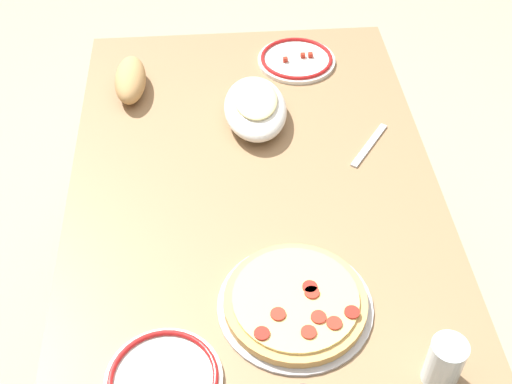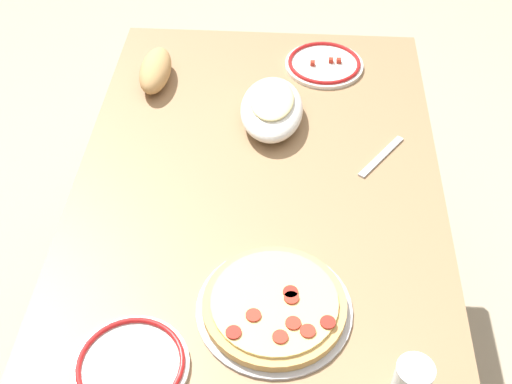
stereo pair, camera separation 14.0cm
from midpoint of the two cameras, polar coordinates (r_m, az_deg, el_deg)
ground_plane at (r=2.02m, az=2.06°, el=-15.61°), size 8.00×8.00×0.00m
dining_table at (r=1.51m, az=2.65°, el=-4.26°), size 1.34×0.81×0.74m
pepperoni_pizza at (r=1.24m, az=4.88°, el=-9.88°), size 0.29×0.29×0.03m
baked_pasta_dish at (r=1.60m, az=3.89°, el=7.19°), size 0.24×0.15×0.08m
water_glass at (r=1.15m, az=16.71°, el=-15.76°), size 0.06×0.06×0.10m
side_plate_near at (r=1.81m, az=8.11°, el=10.75°), size 0.21×0.21×0.02m
side_plate_far at (r=1.18m, az=-7.28°, el=-14.75°), size 0.20×0.20×0.02m
bread_loaf at (r=1.74m, az=-6.32°, el=10.25°), size 0.18×0.08×0.07m
fork_right at (r=1.56m, az=13.26°, el=2.87°), size 0.15×0.11×0.00m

